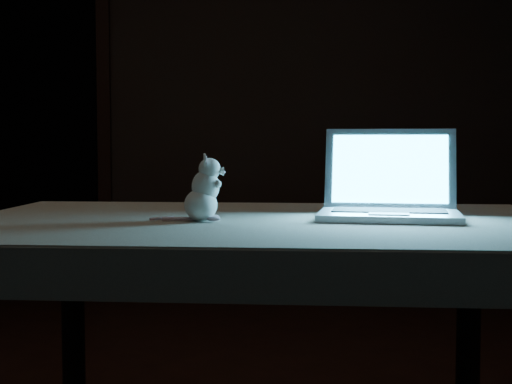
{
  "coord_description": "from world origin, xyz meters",
  "views": [
    {
      "loc": [
        0.19,
        -2.23,
        0.99
      ],
      "look_at": [
        0.25,
        -0.28,
        0.86
      ],
      "focal_mm": 52.0,
      "sensor_mm": 36.0,
      "label": 1
    }
  ],
  "objects": [
    {
      "name": "doorway",
      "position": [
        -1.1,
        2.5,
        1.06
      ],
      "size": [
        1.06,
        0.36,
        2.13
      ],
      "primitive_type": null,
      "color": "black",
      "rests_on": "back_wall"
    },
    {
      "name": "back_wall",
      "position": [
        0.0,
        2.5,
        1.3
      ],
      "size": [
        4.5,
        0.04,
        2.6
      ],
      "primitive_type": "cube",
      "color": "black",
      "rests_on": "ground"
    },
    {
      "name": "laptop",
      "position": [
        0.6,
        -0.31,
        0.91
      ],
      "size": [
        0.42,
        0.39,
        0.25
      ],
      "primitive_type": null,
      "rotation": [
        0.0,
        0.0,
        -0.21
      ],
      "color": "#BCBBC0",
      "rests_on": "tablecloth"
    },
    {
      "name": "plush_mouse",
      "position": [
        0.11,
        -0.34,
        0.87
      ],
      "size": [
        0.16,
        0.16,
        0.17
      ],
      "primitive_type": null,
      "rotation": [
        0.0,
        0.0,
        -0.31
      ],
      "color": "white",
      "rests_on": "tablecloth"
    },
    {
      "name": "table",
      "position": [
        0.26,
        -0.3,
        0.39
      ],
      "size": [
        1.55,
        1.09,
        0.78
      ],
      "primitive_type": null,
      "rotation": [
        0.0,
        0.0,
        -0.12
      ],
      "color": "black",
      "rests_on": "floor"
    },
    {
      "name": "tablecloth",
      "position": [
        0.28,
        -0.35,
        0.73
      ],
      "size": [
        1.64,
        1.16,
        0.1
      ],
      "primitive_type": null,
      "rotation": [
        0.0,
        0.0,
        -0.08
      ],
      "color": "beige",
      "rests_on": "table"
    }
  ]
}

